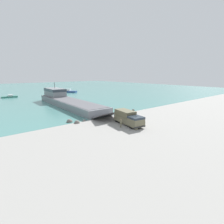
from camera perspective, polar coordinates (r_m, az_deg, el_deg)
name	(u,v)px	position (r m, az deg, el deg)	size (l,w,h in m)	color
ground_plane	(123,118)	(42.21, 3.57, -1.95)	(240.00, 240.00, 0.00)	gray
water_surface	(24,90)	(126.96, -26.70, 6.44)	(240.00, 180.00, 0.01)	#477F7A
landing_craft	(65,100)	(61.87, -15.04, 3.92)	(8.59, 42.61, 7.35)	gray
military_truck	(128,118)	(36.60, 5.39, -1.86)	(3.80, 7.95, 2.84)	#6B664C
soldier_on_ramp	(121,123)	(34.71, 2.93, -3.49)	(0.50, 0.45, 1.67)	#6B664C
moored_boat_a	(69,91)	(101.61, -13.80, 6.57)	(7.26, 8.19, 1.94)	navy
moored_boat_b	(10,97)	(90.22, -30.42, 4.36)	(6.34, 2.74, 1.27)	#2D7060
cargo_crate	(136,128)	(33.88, 7.90, -5.26)	(0.51, 0.61, 0.51)	#6B664C
shoreline_rock_a	(84,121)	(40.22, -9.07, -2.82)	(0.65, 0.65, 0.65)	gray
shoreline_rock_b	(70,122)	(39.77, -13.67, -3.20)	(1.33, 1.33, 1.33)	#66605B
shoreline_rock_c	(77,123)	(38.60, -11.34, -3.56)	(1.22, 1.22, 1.22)	#66605B
shoreline_rock_d	(133,110)	(50.99, 6.96, 0.51)	(0.81, 0.81, 0.81)	#66605B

